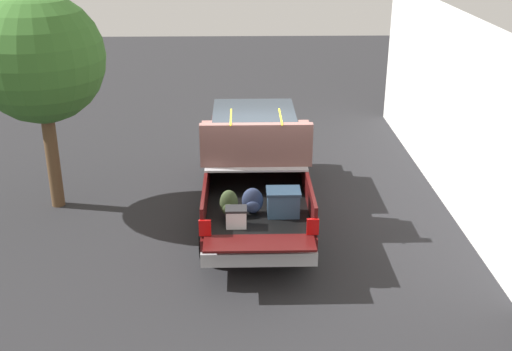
{
  "coord_description": "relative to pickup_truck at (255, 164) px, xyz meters",
  "views": [
    {
      "loc": [
        -11.87,
        0.27,
        5.82
      ],
      "look_at": [
        -0.6,
        0.0,
        1.1
      ],
      "focal_mm": 44.72,
      "sensor_mm": 36.0,
      "label": 1
    }
  ],
  "objects": [
    {
      "name": "pickup_truck",
      "position": [
        0.0,
        0.0,
        0.0
      ],
      "size": [
        6.05,
        2.08,
        2.23
      ],
      "color": "#470F0F",
      "rests_on": "ground_plane"
    },
    {
      "name": "tree_background",
      "position": [
        0.17,
        4.18,
        2.16
      ],
      "size": [
        2.55,
        2.55,
        4.42
      ],
      "color": "brown",
      "rests_on": "ground_plane"
    },
    {
      "name": "building_facade",
      "position": [
        1.13,
        -4.22,
        0.96
      ],
      "size": [
        10.15,
        0.36,
        3.85
      ],
      "primitive_type": "cube",
      "color": "white",
      "rests_on": "ground_plane"
    },
    {
      "name": "ground_plane",
      "position": [
        -0.34,
        0.0,
        -0.97
      ],
      "size": [
        40.0,
        40.0,
        0.0
      ],
      "primitive_type": "plane",
      "color": "#262628"
    }
  ]
}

